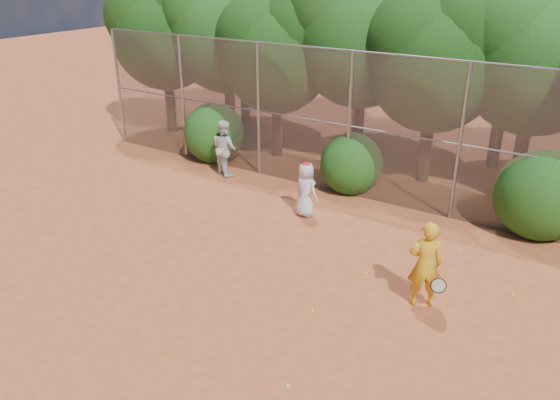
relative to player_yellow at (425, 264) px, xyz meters
The scene contains 22 objects.
ground 3.37m from the player_yellow, 145.50° to the right, with size 80.00×80.00×0.00m, color #AC4C27.
fence_back 5.15m from the player_yellow, 123.87° to the left, with size 20.05×0.09×4.03m.
tree_0 13.95m from the player_yellow, 152.90° to the left, with size 4.38×3.81×6.00m.
tree_1 12.17m from the player_yellow, 145.12° to the left, with size 4.64×4.03×6.35m.
tree_2 9.69m from the player_yellow, 139.91° to the left, with size 3.99×3.47×5.47m.
tree_3 9.09m from the player_yellow, 123.36° to the left, with size 4.89×4.26×6.70m.
tree_4 7.33m from the player_yellow, 108.34° to the left, with size 4.19×3.64×5.73m.
tree_5 7.87m from the player_yellow, 86.95° to the left, with size 4.51×3.92×6.17m.
tree_9 14.34m from the player_yellow, 139.69° to the left, with size 4.83×4.20×6.62m.
tree_10 11.41m from the player_yellow, 121.35° to the left, with size 5.15×4.48×7.06m.
tree_11 9.41m from the player_yellow, 94.00° to the left, with size 4.64×4.03×6.35m.
bush_0 9.76m from the player_yellow, 152.78° to the left, with size 2.00×2.00×2.00m, color #164711.
bush_1 5.78m from the player_yellow, 129.47° to the left, with size 1.80×1.80×1.80m, color #164711.
bush_2 4.66m from the player_yellow, 73.45° to the left, with size 2.20×2.20×2.20m, color #164711.
player_yellow is the anchor object (origin of this frame).
player_teen 4.53m from the player_yellow, 149.83° to the left, with size 0.80×0.62×1.48m.
player_white 8.35m from the player_yellow, 154.76° to the left, with size 1.01×0.90×1.72m.
ball_0 1.66m from the player_yellow, 162.88° to the left, with size 0.07×0.07×0.07m, color #DCED2B.
ball_1 2.10m from the player_yellow, 40.52° to the left, with size 0.07×0.07×0.07m, color #DCED2B.
ball_2 3.57m from the player_yellow, 106.53° to the right, with size 0.07×0.07×0.07m, color #DCED2B.
ball_3 2.31m from the player_yellow, 140.41° to the right, with size 0.07×0.07×0.07m, color #DCED2B.
ball_4 2.70m from the player_yellow, 89.76° to the left, with size 0.07×0.07×0.07m, color #DCED2B.
Camera 1 is at (5.15, -7.15, 6.17)m, focal length 35.00 mm.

